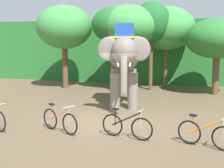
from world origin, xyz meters
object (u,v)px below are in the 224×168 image
object	(u,v)px
tree_far_left	(64,27)
elephant	(124,58)
tree_center_left	(151,23)
bike_black	(127,126)
tree_left	(129,26)
tree_center	(166,28)
tree_center_right	(217,39)
bike_orange	(206,134)
bike_pink	(60,120)
tree_far_right	(112,25)

from	to	relation	value
tree_far_left	elephant	bearing A→B (deg)	-42.25
tree_center_left	bike_black	distance (m)	10.08
tree_left	tree_center	bearing A→B (deg)	38.63
tree_center_right	bike_orange	xyz separation A→B (m)	(-0.71, -9.03, -2.69)
tree_center	bike_pink	xyz separation A→B (m)	(-2.39, -10.60, -3.33)
tree_left	bike_pink	xyz separation A→B (m)	(-0.37, -8.98, -3.42)
bike_orange	bike_black	bearing A→B (deg)	174.22
tree_far_right	bike_pink	size ratio (longest dim) A/B	3.14
tree_far_left	tree_center_right	xyz separation A→B (m)	(8.97, -0.01, -0.69)
bike_orange	tree_left	bearing A→B (deg)	114.62
tree_center	elephant	world-z (taller)	tree_center
tree_left	bike_pink	bearing A→B (deg)	-92.33
bike_orange	tree_center_left	bearing A→B (deg)	107.17
bike_pink	tree_far_right	bearing A→B (deg)	93.72
tree_far_left	bike_pink	world-z (taller)	tree_far_left
tree_far_left	tree_center	bearing A→B (deg)	16.97
tree_left	elephant	size ratio (longest dim) A/B	1.19
tree_center	bike_pink	bearing A→B (deg)	-102.72
bike_pink	bike_orange	bearing A→B (deg)	-3.53
tree_center_left	elephant	world-z (taller)	tree_center_left
bike_black	bike_orange	size ratio (longest dim) A/B	1.04
bike_orange	bike_pink	bearing A→B (deg)	176.47
tree_far_left	tree_center_left	world-z (taller)	tree_center_left
tree_center_right	elephant	bearing A→B (deg)	-133.76
tree_far_left	bike_orange	xyz separation A→B (m)	(8.26, -9.04, -3.37)
tree_center_right	tree_center	bearing A→B (deg)	147.68
tree_center_right	bike_black	world-z (taller)	tree_center_right
tree_far_left	tree_center_right	size ratio (longest dim) A/B	1.22
tree_far_right	tree_far_left	bearing A→B (deg)	178.80
tree_center_right	tree_center_left	bearing A→B (deg)	170.89
tree_left	tree_far_left	bearing A→B (deg)	-176.82
tree_center_right	bike_pink	world-z (taller)	tree_center_right
tree_far_left	tree_far_right	xyz separation A→B (m)	(3.08, -0.06, 0.10)
tree_center	bike_pink	world-z (taller)	tree_center
tree_far_right	bike_black	size ratio (longest dim) A/B	2.92
tree_left	bike_black	distance (m)	9.84
tree_far_left	elephant	distance (m)	6.67
tree_center_right	bike_black	size ratio (longest dim) A/B	2.49
tree_far_left	bike_orange	bearing A→B (deg)	-47.59
tree_far_left	bike_pink	bearing A→B (deg)	-67.38
bike_black	tree_center_left	bearing A→B (deg)	93.85
tree_left	tree_center	distance (m)	2.60
tree_center_left	tree_center	xyz separation A→B (m)	(0.76, 1.26, -0.29)
tree_far_right	bike_pink	xyz separation A→B (m)	(0.57, -8.69, -3.47)
tree_center_left	bike_black	bearing A→B (deg)	-86.15
tree_far_right	tree_center	bearing A→B (deg)	32.82
tree_far_left	elephant	world-z (taller)	tree_far_left
tree_far_right	tree_center_left	world-z (taller)	tree_center_left
bike_black	tree_far_left	bearing A→B (deg)	123.91
tree_far_right	tree_center_right	bearing A→B (deg)	0.55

